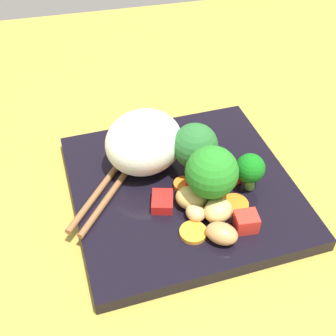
{
  "coord_description": "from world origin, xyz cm",
  "views": [
    {
      "loc": [
        10.62,
        36.32,
        39.46
      ],
      "look_at": [
        1.53,
        -0.98,
        3.72
      ],
      "focal_mm": 47.84,
      "sensor_mm": 36.0,
      "label": 1
    }
  ],
  "objects_px": {
    "broccoli_floret_2": "(250,169)",
    "square_plate": "(182,189)",
    "chopstick_pair": "(121,171)",
    "rice_mound": "(144,142)",
    "carrot_slice_1": "(193,232)"
  },
  "relations": [
    {
      "from": "broccoli_floret_2",
      "to": "chopstick_pair",
      "type": "height_order",
      "value": "broccoli_floret_2"
    },
    {
      "from": "broccoli_floret_2",
      "to": "carrot_slice_1",
      "type": "bearing_deg",
      "value": 33.12
    },
    {
      "from": "rice_mound",
      "to": "broccoli_floret_2",
      "type": "bearing_deg",
      "value": 149.65
    },
    {
      "from": "square_plate",
      "to": "broccoli_floret_2",
      "type": "bearing_deg",
      "value": 162.62
    },
    {
      "from": "chopstick_pair",
      "to": "rice_mound",
      "type": "bearing_deg",
      "value": 137.63
    },
    {
      "from": "square_plate",
      "to": "carrot_slice_1",
      "type": "bearing_deg",
      "value": 83.58
    },
    {
      "from": "square_plate",
      "to": "chopstick_pair",
      "type": "distance_m",
      "value": 0.08
    },
    {
      "from": "carrot_slice_1",
      "to": "rice_mound",
      "type": "bearing_deg",
      "value": -76.46
    },
    {
      "from": "square_plate",
      "to": "chopstick_pair",
      "type": "xyz_separation_m",
      "value": [
        0.07,
        -0.04,
        0.01
      ]
    },
    {
      "from": "carrot_slice_1",
      "to": "square_plate",
      "type": "bearing_deg",
      "value": -96.42
    },
    {
      "from": "chopstick_pair",
      "to": "carrot_slice_1",
      "type": "bearing_deg",
      "value": 64.89
    },
    {
      "from": "square_plate",
      "to": "chopstick_pair",
      "type": "height_order",
      "value": "chopstick_pair"
    },
    {
      "from": "square_plate",
      "to": "rice_mound",
      "type": "distance_m",
      "value": 0.07
    },
    {
      "from": "chopstick_pair",
      "to": "broccoli_floret_2",
      "type": "bearing_deg",
      "value": 104.33
    },
    {
      "from": "broccoli_floret_2",
      "to": "square_plate",
      "type": "bearing_deg",
      "value": -17.38
    }
  ]
}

